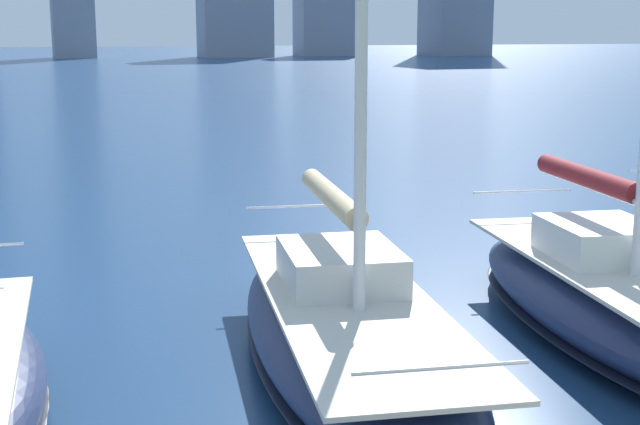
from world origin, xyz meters
TOP-DOWN VIEW (x-y plane):
  - sailboat_maroon at (-4.14, -6.32)m, footprint 3.89×8.41m
  - sailboat_tan at (0.09, -6.56)m, footprint 4.00×9.15m

SIDE VIEW (x-z plane):
  - sailboat_tan at x=0.09m, z-range -4.96..6.22m
  - sailboat_maroon at x=-4.14m, z-range -4.08..5.42m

